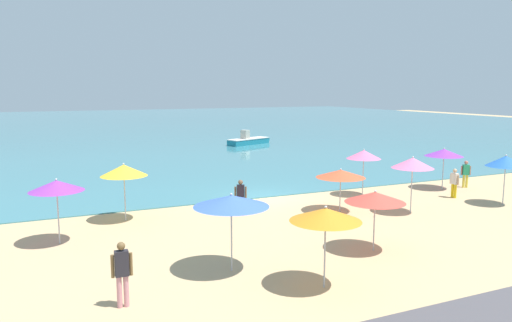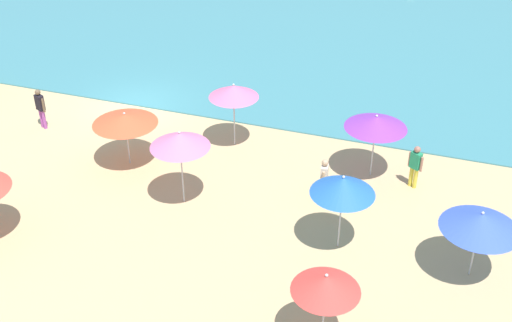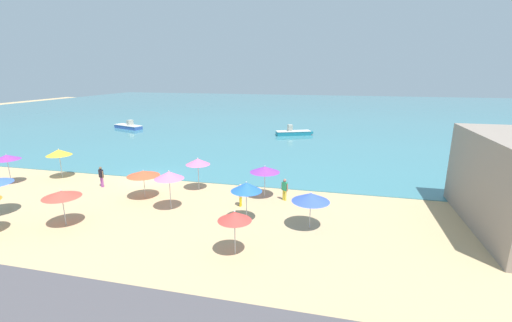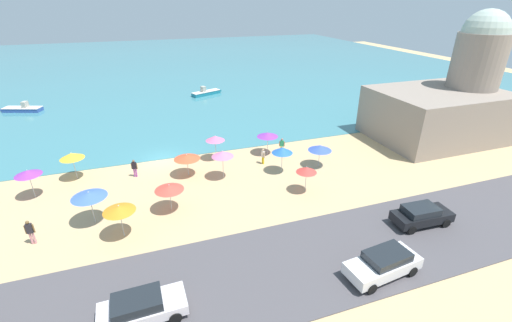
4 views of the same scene
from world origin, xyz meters
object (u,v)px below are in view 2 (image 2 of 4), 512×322
(beach_umbrella_9, at_px, (376,122))
(bather_1, at_px, (415,164))
(bather_3, at_px, (40,107))
(beach_umbrella_1, at_px, (125,119))
(beach_umbrella_6, at_px, (326,283))
(beach_umbrella_10, at_px, (481,221))
(beach_umbrella_7, at_px, (343,186))
(beach_umbrella_12, at_px, (234,91))
(beach_umbrella_5, at_px, (180,140))
(bather_0, at_px, (324,178))

(beach_umbrella_9, xyz_separation_m, bather_1, (1.51, -0.28, -1.23))
(beach_umbrella_9, relative_size, bather_3, 1.43)
(beach_umbrella_1, height_order, bather_1, beach_umbrella_1)
(beach_umbrella_6, height_order, bather_3, beach_umbrella_6)
(bather_3, bearing_deg, beach_umbrella_6, -29.17)
(beach_umbrella_10, bearing_deg, beach_umbrella_1, 169.61)
(beach_umbrella_6, bearing_deg, beach_umbrella_7, 96.70)
(beach_umbrella_7, xyz_separation_m, beach_umbrella_12, (-5.13, 4.74, 0.04))
(beach_umbrella_1, bearing_deg, beach_umbrella_9, 13.74)
(beach_umbrella_5, bearing_deg, beach_umbrella_7, -6.55)
(beach_umbrella_1, distance_m, beach_umbrella_7, 8.62)
(beach_umbrella_9, relative_size, bather_0, 1.53)
(beach_umbrella_9, height_order, bather_0, beach_umbrella_9)
(beach_umbrella_7, bearing_deg, bather_3, 164.80)
(bather_0, bearing_deg, bather_1, 33.02)
(beach_umbrella_1, xyz_separation_m, bather_0, (7.29, 0.02, -0.96))
(beach_umbrella_1, xyz_separation_m, bather_1, (10.05, 1.81, -0.94))
(beach_umbrella_6, relative_size, bather_3, 1.40)
(bather_1, bearing_deg, beach_umbrella_1, -169.79)
(beach_umbrella_6, distance_m, bather_1, 8.17)
(bather_0, relative_size, bather_1, 0.98)
(bather_0, bearing_deg, beach_umbrella_1, -179.85)
(beach_umbrella_1, distance_m, bather_3, 4.85)
(beach_umbrella_10, bearing_deg, bather_1, 117.87)
(beach_umbrella_5, relative_size, bather_0, 1.71)
(bather_3, bearing_deg, beach_umbrella_1, -15.72)
(beach_umbrella_1, bearing_deg, bather_1, 10.21)
(beach_umbrella_5, xyz_separation_m, beach_umbrella_10, (9.29, -0.64, -0.48))
(beach_umbrella_1, height_order, beach_umbrella_12, beach_umbrella_12)
(bather_3, bearing_deg, beach_umbrella_9, 3.48)
(beach_umbrella_7, bearing_deg, beach_umbrella_10, -0.30)
(beach_umbrella_5, height_order, beach_umbrella_12, beach_umbrella_5)
(beach_umbrella_5, height_order, bather_1, beach_umbrella_5)
(bather_0, distance_m, bather_1, 3.29)
(beach_umbrella_10, xyz_separation_m, bather_0, (-4.89, 2.25, -1.03))
(bather_3, bearing_deg, beach_umbrella_5, -21.06)
(beach_umbrella_6, height_order, beach_umbrella_9, beach_umbrella_9)
(bather_0, bearing_deg, beach_umbrella_6, -76.48)
(beach_umbrella_9, xyz_separation_m, bather_3, (-13.12, -0.80, -1.19))
(beach_umbrella_9, distance_m, bather_0, 2.72)
(bather_1, bearing_deg, beach_umbrella_9, 169.56)
(beach_umbrella_7, distance_m, bather_0, 2.80)
(beach_umbrella_7, distance_m, beach_umbrella_9, 4.31)
(beach_umbrella_1, distance_m, beach_umbrella_6, 10.74)
(bather_0, bearing_deg, beach_umbrella_10, -24.73)
(beach_umbrella_7, bearing_deg, bather_1, 66.72)
(beach_umbrella_12, relative_size, bather_1, 1.60)
(beach_umbrella_5, height_order, beach_umbrella_6, beach_umbrella_5)
(beach_umbrella_7, relative_size, bather_3, 1.52)
(beach_umbrella_6, relative_size, beach_umbrella_12, 0.92)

